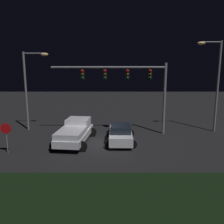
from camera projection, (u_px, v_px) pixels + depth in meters
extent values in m
plane|color=black|center=(105.00, 144.00, 19.20)|extent=(80.00, 80.00, 0.00)
cube|color=black|center=(100.00, 200.00, 11.02)|extent=(24.05, 5.63, 0.10)
cube|color=silver|center=(76.00, 135.00, 19.31)|extent=(2.57, 5.58, 0.55)
cube|color=silver|center=(79.00, 123.00, 20.34)|extent=(2.03, 2.09, 0.85)
cube|color=black|center=(79.00, 122.00, 20.31)|extent=(1.91, 1.70, 0.51)
cube|color=silver|center=(72.00, 133.00, 18.16)|extent=(2.23, 3.21, 0.45)
cylinder|color=black|center=(70.00, 131.00, 21.37)|extent=(0.80, 0.22, 0.80)
cylinder|color=black|center=(93.00, 132.00, 21.15)|extent=(0.80, 0.22, 0.80)
cylinder|color=black|center=(55.00, 145.00, 17.58)|extent=(0.80, 0.22, 0.80)
cylinder|color=black|center=(83.00, 147.00, 17.35)|extent=(0.80, 0.22, 0.80)
cube|color=silver|center=(121.00, 135.00, 19.51)|extent=(1.87, 4.43, 0.70)
cube|color=black|center=(121.00, 128.00, 19.15)|extent=(1.63, 2.03, 0.55)
cylinder|color=black|center=(110.00, 133.00, 21.05)|extent=(0.64, 0.22, 0.64)
cylinder|color=black|center=(131.00, 133.00, 21.02)|extent=(0.64, 0.22, 0.64)
cylinder|color=black|center=(109.00, 144.00, 18.12)|extent=(0.64, 0.22, 0.64)
cylinder|color=black|center=(134.00, 144.00, 18.08)|extent=(0.64, 0.22, 0.64)
cylinder|color=slate|center=(165.00, 99.00, 21.53)|extent=(0.24, 0.24, 6.50)
cylinder|color=slate|center=(109.00, 67.00, 21.00)|extent=(10.20, 0.18, 0.18)
cube|color=black|center=(151.00, 74.00, 21.10)|extent=(0.32, 0.44, 0.95)
sphere|color=red|center=(151.00, 71.00, 20.82)|extent=(0.22, 0.22, 0.22)
sphere|color=#59380A|center=(151.00, 74.00, 20.88)|extent=(0.22, 0.22, 0.22)
sphere|color=#0C4719|center=(151.00, 78.00, 20.94)|extent=(0.22, 0.22, 0.22)
cube|color=black|center=(128.00, 74.00, 21.11)|extent=(0.32, 0.44, 0.95)
sphere|color=red|center=(128.00, 71.00, 20.83)|extent=(0.22, 0.22, 0.22)
sphere|color=#59380A|center=(128.00, 74.00, 20.88)|extent=(0.22, 0.22, 0.22)
sphere|color=#0C4719|center=(128.00, 78.00, 20.94)|extent=(0.22, 0.22, 0.22)
cube|color=black|center=(106.00, 74.00, 21.12)|extent=(0.32, 0.44, 0.95)
sphere|color=red|center=(106.00, 71.00, 20.83)|extent=(0.22, 0.22, 0.22)
sphere|color=#59380A|center=(106.00, 74.00, 20.89)|extent=(0.22, 0.22, 0.22)
sphere|color=#0C4719|center=(106.00, 78.00, 20.95)|extent=(0.22, 0.22, 0.22)
cube|color=black|center=(83.00, 74.00, 21.12)|extent=(0.32, 0.44, 0.95)
sphere|color=red|center=(83.00, 71.00, 20.84)|extent=(0.22, 0.22, 0.22)
sphere|color=#59380A|center=(83.00, 74.00, 20.89)|extent=(0.22, 0.22, 0.22)
sphere|color=#0C4719|center=(83.00, 78.00, 20.95)|extent=(0.22, 0.22, 0.22)
cylinder|color=slate|center=(27.00, 92.00, 22.87)|extent=(0.20, 0.20, 7.53)
cylinder|color=slate|center=(35.00, 53.00, 22.18)|extent=(1.99, 0.12, 0.12)
ellipsoid|color=#F9CC72|center=(45.00, 54.00, 22.20)|extent=(0.70, 0.44, 0.30)
cylinder|color=slate|center=(218.00, 87.00, 22.08)|extent=(0.20, 0.20, 8.49)
cylinder|color=slate|center=(212.00, 42.00, 21.30)|extent=(1.81, 0.12, 0.12)
ellipsoid|color=#F9CC72|center=(202.00, 43.00, 21.32)|extent=(0.70, 0.44, 0.30)
cylinder|color=slate|center=(8.00, 138.00, 16.96)|extent=(0.07, 0.07, 2.20)
cylinder|color=#B20C0F|center=(6.00, 128.00, 16.79)|extent=(0.76, 0.03, 0.76)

